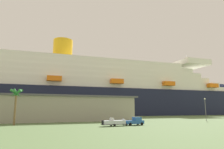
{
  "coord_description": "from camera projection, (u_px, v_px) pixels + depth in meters",
  "views": [
    {
      "loc": [
        -25.43,
        -61.72,
        4.48
      ],
      "look_at": [
        3.55,
        39.59,
        22.34
      ],
      "focal_mm": 32.46,
      "sensor_mm": 36.0,
      "label": 1
    }
  ],
  "objects": [
    {
      "name": "ground_plane",
      "position": [
        110.0,
        119.0,
        93.09
      ],
      "size": [
        600.0,
        600.0,
        0.0
      ],
      "primitive_type": "plane",
      "color": "#567042"
    },
    {
      "name": "small_boat_on_trailer",
      "position": [
        116.0,
        122.0,
        53.11
      ],
      "size": [
        8.47,
        3.2,
        2.15
      ],
      "color": "#595960",
      "rests_on": "ground_plane"
    },
    {
      "name": "terminal_building",
      "position": [
        39.0,
        108.0,
        77.08
      ],
      "size": [
        73.33,
        32.24,
        9.3
      ],
      "color": "gray",
      "rests_on": "ground_plane"
    },
    {
      "name": "street_lamp",
      "position": [
        205.0,
        106.0,
        75.98
      ],
      "size": [
        0.56,
        0.56,
        8.48
      ],
      "color": "slate",
      "rests_on": "ground_plane"
    },
    {
      "name": "parked_car_blue_suv",
      "position": [
        4.0,
        120.0,
        67.38
      ],
      "size": [
        4.6,
        2.54,
        1.58
      ],
      "color": "#264C99",
      "rests_on": "ground_plane"
    },
    {
      "name": "parked_car_black_coupe",
      "position": [
        98.0,
        118.0,
        79.66
      ],
      "size": [
        4.63,
        2.41,
        1.58
      ],
      "color": "black",
      "rests_on": "ground_plane"
    },
    {
      "name": "palm_tree",
      "position": [
        16.0,
        96.0,
        56.79
      ],
      "size": [
        3.68,
        3.55,
        10.17
      ],
      "color": "brown",
      "rests_on": "ground_plane"
    },
    {
      "name": "cruise_ship",
      "position": [
        110.0,
        93.0,
        140.99
      ],
      "size": [
        254.5,
        45.65,
        56.35
      ],
      "color": "#191E38",
      "rests_on": "ground_plane"
    },
    {
      "name": "pickup_truck",
      "position": [
        135.0,
        121.0,
        55.7
      ],
      "size": [
        5.88,
        3.11,
        2.2
      ],
      "color": "#2659A5",
      "rests_on": "ground_plane"
    }
  ]
}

